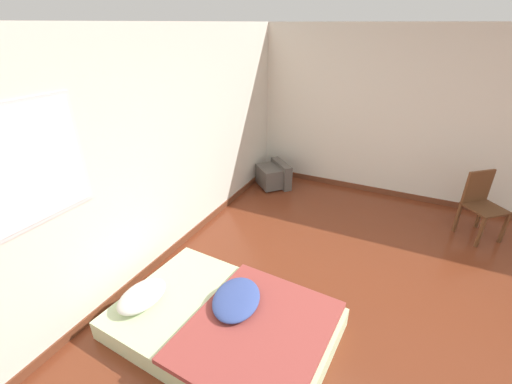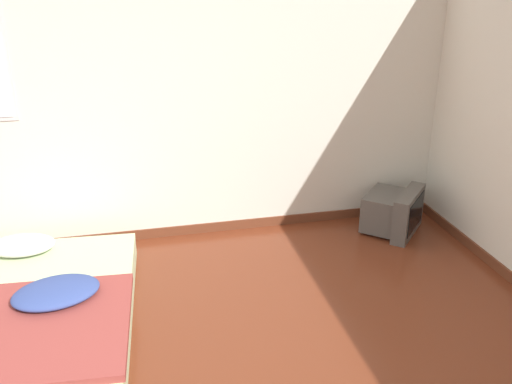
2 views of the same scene
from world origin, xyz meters
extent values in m
plane|color=maroon|center=(0.00, 0.00, 0.00)|extent=(20.00, 20.00, 0.00)
cube|color=silver|center=(0.00, 2.75, 1.30)|extent=(8.31, 0.06, 2.60)
cube|color=brown|center=(0.00, 2.71, 0.04)|extent=(8.31, 0.02, 0.09)
cube|color=silver|center=(-1.32, 2.71, 1.66)|extent=(1.01, 0.01, 0.93)
cube|color=white|center=(-1.32, 2.71, 1.66)|extent=(0.94, 0.01, 0.86)
cube|color=silver|center=(2.99, 0.00, 1.30)|extent=(0.06, 7.84, 2.60)
cube|color=brown|center=(2.95, 0.00, 0.04)|extent=(0.02, 7.84, 0.09)
cube|color=beige|center=(-0.70, 1.50, 0.10)|extent=(1.45, 2.04, 0.20)
ellipsoid|color=silver|center=(-0.87, 2.28, 0.27)|extent=(0.54, 0.37, 0.14)
cube|color=#993D38|center=(-0.72, 1.13, 0.22)|extent=(1.42, 1.23, 0.05)
ellipsoid|color=#384C93|center=(-0.54, 1.44, 0.29)|extent=(0.67, 0.55, 0.11)
cube|color=#56514C|center=(2.36, 2.40, 0.19)|extent=(0.57, 0.58, 0.34)
cube|color=#56514C|center=(2.53, 2.25, 0.21)|extent=(0.50, 0.53, 0.42)
cube|color=black|center=(2.58, 2.20, 0.22)|extent=(0.33, 0.37, 0.30)
cube|color=brown|center=(2.14, -1.01, 0.21)|extent=(0.05, 0.05, 0.42)
cube|color=brown|center=(1.90, -0.73, 0.21)|extent=(0.05, 0.05, 0.42)
cube|color=brown|center=(2.43, -0.76, 0.21)|extent=(0.05, 0.05, 0.42)
cube|color=brown|center=(2.18, -0.48, 0.21)|extent=(0.05, 0.05, 0.42)
cube|color=#55311A|center=(2.16, -0.74, 0.44)|extent=(0.60, 0.60, 0.02)
cube|color=brown|center=(2.30, -0.62, 0.66)|extent=(0.29, 0.33, 0.44)
camera|label=1|loc=(-2.61, 0.23, 2.59)|focal=24.00mm
camera|label=2|loc=(0.04, -2.15, 2.42)|focal=40.00mm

